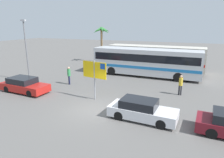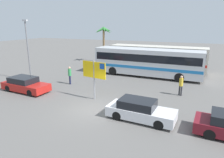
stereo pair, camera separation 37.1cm
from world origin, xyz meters
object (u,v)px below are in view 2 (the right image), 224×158
(car_white, at_px, (140,110))
(pedestrian_crossing_lot, at_px, (181,84))
(pedestrian_by_bus, at_px, (70,74))
(car_red, at_px, (25,85))
(bus_front_coach, at_px, (147,61))
(ferry_sign, at_px, (95,71))
(bus_rear_coach, at_px, (156,57))

(car_white, distance_m, pedestrian_crossing_lot, 6.13)
(pedestrian_by_bus, bearing_deg, car_red, -175.12)
(bus_front_coach, distance_m, ferry_sign, 9.44)
(ferry_sign, height_order, pedestrian_crossing_lot, ferry_sign)
(pedestrian_by_bus, bearing_deg, pedestrian_crossing_lot, -46.80)
(car_white, relative_size, pedestrian_by_bus, 2.42)
(ferry_sign, relative_size, car_white, 0.73)
(car_red, relative_size, pedestrian_crossing_lot, 2.58)
(bus_rear_coach, height_order, pedestrian_by_bus, bus_rear_coach)
(pedestrian_crossing_lot, bearing_deg, car_white, -176.77)
(pedestrian_by_bus, bearing_deg, bus_rear_coach, 4.38)
(car_red, height_order, pedestrian_by_bus, pedestrian_by_bus)
(bus_rear_coach, bearing_deg, bus_front_coach, -95.23)
(car_red, height_order, car_white, same)
(ferry_sign, bearing_deg, pedestrian_by_bus, 156.51)
(car_white, xyz_separation_m, pedestrian_crossing_lot, (1.85, 5.83, 0.41))
(bus_front_coach, relative_size, car_white, 2.81)
(ferry_sign, height_order, pedestrian_by_bus, ferry_sign)
(ferry_sign, bearing_deg, bus_rear_coach, 89.07)
(car_red, bearing_deg, pedestrian_crossing_lot, 22.02)
(car_white, bearing_deg, bus_front_coach, 105.19)
(bus_front_coach, relative_size, ferry_sign, 3.85)
(bus_rear_coach, bearing_deg, ferry_sign, -99.51)
(bus_rear_coach, relative_size, pedestrian_crossing_lot, 7.00)
(car_white, bearing_deg, bus_rear_coach, 100.99)
(bus_rear_coach, bearing_deg, pedestrian_crossing_lot, -65.56)
(pedestrian_crossing_lot, bearing_deg, ferry_sign, 142.22)
(bus_rear_coach, height_order, ferry_sign, ferry_sign)
(pedestrian_crossing_lot, bearing_deg, bus_front_coach, 59.75)
(bus_rear_coach, relative_size, car_red, 2.71)
(pedestrian_crossing_lot, bearing_deg, car_red, 130.37)
(car_red, bearing_deg, bus_front_coach, 51.98)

